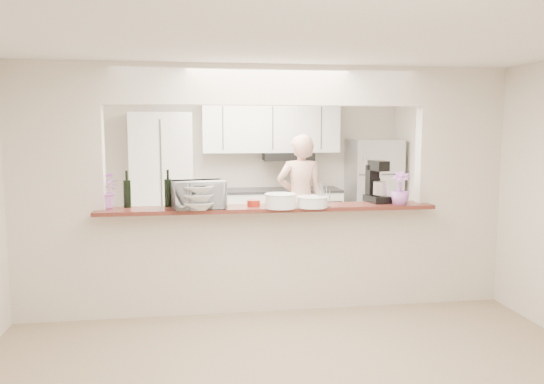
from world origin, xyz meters
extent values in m
plane|color=gray|center=(0.00, 0.00, 0.00)|extent=(6.00, 6.00, 0.00)
cube|color=silver|center=(0.00, 1.55, 0.01)|extent=(5.00, 2.90, 0.01)
cube|color=beige|center=(-2.05, 0.00, 1.25)|extent=(0.90, 0.15, 2.50)
cube|color=beige|center=(2.05, 0.00, 1.25)|extent=(0.90, 0.15, 2.50)
cube|color=beige|center=(0.00, 0.00, 2.30)|extent=(3.20, 0.15, 0.40)
cube|color=beige|center=(0.00, 0.00, 0.53)|extent=(3.20, 0.15, 1.05)
cube|color=maroon|center=(0.00, -0.05, 1.07)|extent=(3.40, 0.38, 0.04)
cube|color=silver|center=(-1.20, 2.70, 1.05)|extent=(0.90, 0.60, 2.10)
cube|color=silver|center=(0.45, 2.70, 0.45)|extent=(2.10, 0.60, 0.90)
cube|color=#2C2D2F|center=(0.45, 2.70, 0.92)|extent=(2.10, 0.62, 0.04)
cube|color=silver|center=(0.45, 2.83, 1.88)|extent=(2.10, 0.35, 0.75)
cube|color=black|center=(0.70, 2.72, 1.44)|extent=(0.75, 0.45, 0.12)
cube|color=black|center=(1.20, 2.40, 0.50)|extent=(0.55, 0.02, 0.55)
cube|color=#BBBBC0|center=(2.05, 2.65, 0.85)|extent=(0.75, 0.70, 1.70)
imported|color=pink|center=(-1.60, 0.05, 1.27)|extent=(0.40, 0.37, 0.36)
cylinder|color=black|center=(-1.40, 0.07, 1.23)|extent=(0.07, 0.07, 0.27)
cylinder|color=black|center=(-1.40, 0.07, 1.41)|extent=(0.03, 0.03, 0.09)
cylinder|color=black|center=(-1.00, 0.07, 1.23)|extent=(0.07, 0.07, 0.28)
cylinder|color=black|center=(-1.00, 0.07, 1.42)|extent=(0.03, 0.03, 0.10)
imported|color=#9D9DA1|center=(-0.70, -0.10, 1.23)|extent=(0.55, 0.42, 0.27)
imported|color=silver|center=(-0.70, -0.17, 1.20)|extent=(0.35, 0.35, 0.23)
cylinder|color=white|center=(0.10, -0.19, 1.16)|extent=(0.30, 0.30, 0.13)
cylinder|color=white|center=(0.10, -0.19, 1.23)|extent=(0.31, 0.31, 0.01)
cylinder|color=white|center=(0.42, -0.19, 1.14)|extent=(0.30, 0.30, 0.10)
cylinder|color=white|center=(0.42, -0.19, 1.19)|extent=(0.31, 0.31, 0.01)
cylinder|color=maroon|center=(-0.15, -0.03, 1.12)|extent=(0.13, 0.13, 0.06)
cylinder|color=beige|center=(0.05, -0.03, 1.13)|extent=(0.16, 0.16, 0.08)
cube|color=silver|center=(0.47, -0.15, 1.10)|extent=(0.28, 0.19, 0.02)
cube|color=white|center=(0.47, -0.15, 1.14)|extent=(0.12, 0.12, 0.06)
cube|color=black|center=(1.18, 0.05, 1.13)|extent=(0.24, 0.32, 0.07)
cube|color=black|center=(1.16, 0.15, 1.32)|extent=(0.14, 0.12, 0.32)
cube|color=black|center=(1.18, 0.04, 1.48)|extent=(0.17, 0.27, 0.11)
cylinder|color=#B7B7BC|center=(1.19, -0.01, 1.25)|extent=(0.15, 0.15, 0.14)
imported|color=#C06FCF|center=(1.35, -0.15, 1.26)|extent=(0.26, 0.26, 0.35)
imported|color=tan|center=(0.71, 1.80, 0.89)|extent=(0.66, 0.44, 1.78)
camera|label=1|loc=(-0.75, -5.29, 1.88)|focal=35.00mm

